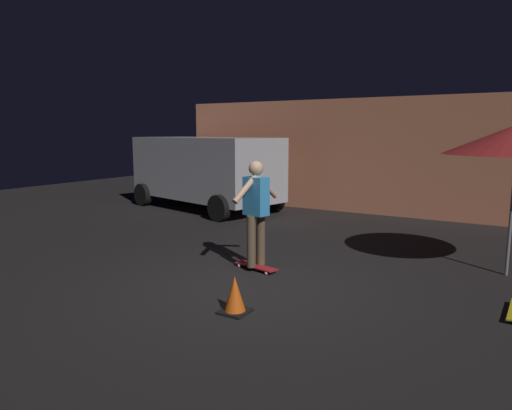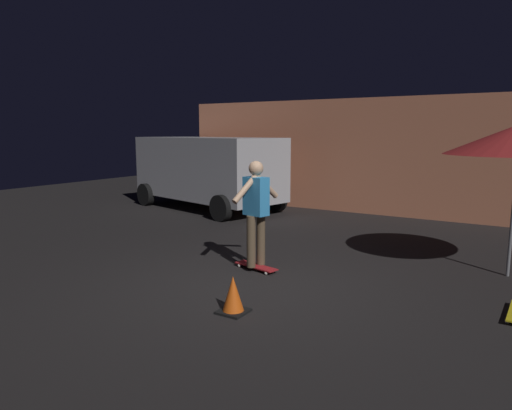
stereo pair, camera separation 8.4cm
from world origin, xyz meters
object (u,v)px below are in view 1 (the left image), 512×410
Objects in this scene: skateboard_ridden at (256,266)px; skater at (256,206)px; traffic_cone at (235,296)px; parked_van at (205,168)px.

skater is (0.00, 0.00, 0.98)m from skateboard_ridden.
skater is at bearing 112.87° from traffic_cone.
skater reaches higher than skateboard_ridden.
skateboard_ridden is at bearing -45.27° from parked_van.
traffic_cone is at bearing -50.13° from parked_van.
parked_van reaches higher than skater.
parked_van reaches higher than traffic_cone.
skater is at bearing -45.27° from parked_van.
skateboard_ridden is 1.80m from traffic_cone.
parked_van is 2.95× the size of skater.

